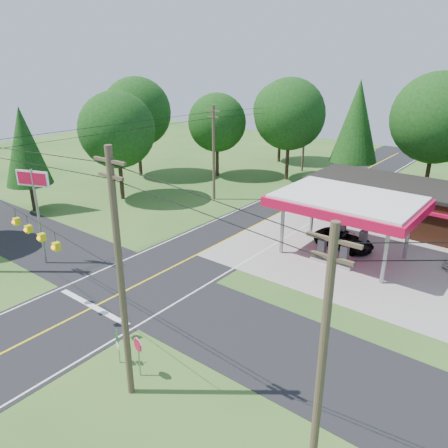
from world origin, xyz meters
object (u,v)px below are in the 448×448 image
Objects in this scene: suv_car at (344,240)px; octagonal_stop_sign at (138,348)px; gas_canopy at (347,204)px; big_stop_sign at (35,194)px.

octagonal_stop_sign is at bearing -175.84° from suv_car.
gas_canopy is 2.20× the size of suv_car.
octagonal_stop_sign is (-1.46, -20.51, 0.94)m from suv_car.
gas_canopy is at bearing 84.00° from octagonal_stop_sign.
gas_canopy is at bearing -151.96° from suv_car.
octagonal_stop_sign is (-2.00, -19.01, -2.66)m from gas_canopy.
big_stop_sign reaches higher than gas_canopy.
gas_canopy is 4.88× the size of octagonal_stop_sign.
suv_car is at bearing 109.82° from gas_canopy.
gas_canopy is 3.94m from suv_car.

